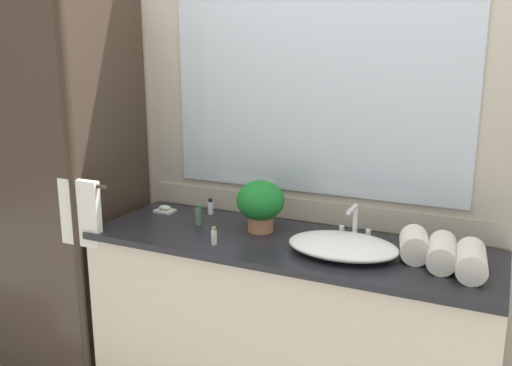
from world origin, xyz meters
The scene contains 13 objects.
wall_back_with_mirror centered at (0.00, 0.34, 1.31)m, with size 4.40×0.06×2.60m.
vanity_cabinet centered at (0.00, 0.01, 0.45)m, with size 1.80×0.58×0.90m.
shower_enclosure centered at (-1.28, -0.19, 1.03)m, with size 1.20×0.59×2.00m.
sink_basin centered at (0.26, -0.04, 0.93)m, with size 0.46×0.33×0.07m, color white.
faucet centered at (0.26, 0.14, 0.96)m, with size 0.17×0.14×0.17m.
potted_plant centered at (-0.17, 0.08, 1.04)m, with size 0.22×0.22×0.24m.
soap_dish centered at (-0.74, 0.15, 0.91)m, with size 0.10×0.07×0.04m.
amenity_bottle_shampoo centered at (-0.51, 0.22, 0.94)m, with size 0.03×0.03×0.08m.
amenity_bottle_conditioner centered at (-0.47, 0.04, 0.95)m, with size 0.03×0.03×0.10m.
amenity_bottle_body_wash centered at (-0.27, -0.17, 0.94)m, with size 0.03×0.03×0.08m.
rolled_towel_near_edge centered at (0.76, -0.05, 0.96)m, with size 0.11×0.11×0.23m, color silver.
rolled_towel_middle centered at (0.65, 0.00, 0.95)m, with size 0.11×0.11×0.24m, color silver.
rolled_towel_far_edge centered at (0.54, 0.03, 0.96)m, with size 0.12×0.12×0.19m, color silver.
Camera 1 is at (0.85, -2.13, 1.73)m, focal length 38.64 mm.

